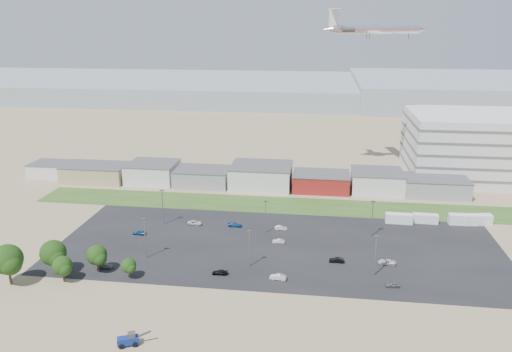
% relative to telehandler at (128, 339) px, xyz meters
% --- Properties ---
extents(ground, '(700.00, 700.00, 0.00)m').
position_rel_telehandler_xyz_m(ground, '(18.88, 27.62, -1.32)').
color(ground, '#937C5E').
rests_on(ground, ground).
extents(parking_lot, '(120.00, 50.00, 0.01)m').
position_rel_telehandler_xyz_m(parking_lot, '(23.88, 47.62, -1.32)').
color(parking_lot, black).
rests_on(parking_lot, ground).
extents(grass_strip, '(160.00, 16.00, 0.02)m').
position_rel_telehandler_xyz_m(grass_strip, '(18.88, 79.62, -1.31)').
color(grass_strip, '#294E1D').
rests_on(grass_strip, ground).
extents(hills_backdrop, '(700.00, 200.00, 9.00)m').
position_rel_telehandler_xyz_m(hills_backdrop, '(58.88, 342.62, 3.18)').
color(hills_backdrop, gray).
rests_on(hills_backdrop, ground).
extents(building_row, '(170.00, 20.00, 8.00)m').
position_rel_telehandler_xyz_m(building_row, '(1.88, 98.62, 2.68)').
color(building_row, silver).
rests_on(building_row, ground).
extents(telehandler, '(6.67, 4.28, 2.64)m').
position_rel_telehandler_xyz_m(telehandler, '(0.00, 0.00, 0.00)').
color(telehandler, navy).
rests_on(telehandler, ground).
extents(box_trailer_a, '(8.01, 2.73, 2.98)m').
position_rel_telehandler_xyz_m(box_trailer_a, '(58.72, 68.70, 0.17)').
color(box_trailer_a, silver).
rests_on(box_trailer_a, ground).
extents(box_trailer_b, '(7.49, 2.60, 2.78)m').
position_rel_telehandler_xyz_m(box_trailer_b, '(66.71, 69.94, 0.07)').
color(box_trailer_b, silver).
rests_on(box_trailer_b, ground).
extents(box_trailer_c, '(8.49, 2.97, 3.15)m').
position_rel_telehandler_xyz_m(box_trailer_c, '(77.77, 70.26, 0.25)').
color(box_trailer_c, silver).
rests_on(box_trailer_c, ground).
extents(box_trailer_d, '(8.71, 3.93, 3.15)m').
position_rel_telehandler_xyz_m(box_trailer_d, '(82.02, 70.73, 0.25)').
color(box_trailer_d, silver).
rests_on(box_trailer_d, ground).
extents(tree_far_left, '(7.48, 7.48, 11.22)m').
position_rel_telehandler_xyz_m(tree_far_left, '(-35.65, 18.37, 4.29)').
color(tree_far_left, black).
rests_on(tree_far_left, ground).
extents(tree_left, '(6.60, 6.60, 9.91)m').
position_rel_telehandler_xyz_m(tree_left, '(-27.94, 24.42, 3.63)').
color(tree_left, black).
rests_on(tree_left, ground).
extents(tree_mid, '(4.89, 4.89, 7.33)m').
position_rel_telehandler_xyz_m(tree_mid, '(-24.09, 21.20, 2.35)').
color(tree_mid, black).
rests_on(tree_mid, ground).
extents(tree_right, '(5.27, 5.27, 7.90)m').
position_rel_telehandler_xyz_m(tree_right, '(-18.22, 26.91, 2.63)').
color(tree_right, black).
rests_on(tree_right, ground).
extents(tree_near, '(3.83, 3.83, 5.75)m').
position_rel_telehandler_xyz_m(tree_near, '(-9.55, 24.98, 1.56)').
color(tree_near, black).
rests_on(tree_near, ground).
extents(lightpole_front_l, '(1.29, 0.54, 10.94)m').
position_rel_telehandler_xyz_m(lightpole_front_l, '(-9.16, 35.84, 4.15)').
color(lightpole_front_l, slate).
rests_on(lightpole_front_l, ground).
extents(lightpole_front_m, '(1.13, 0.47, 9.61)m').
position_rel_telehandler_xyz_m(lightpole_front_m, '(17.90, 34.80, 3.48)').
color(lightpole_front_m, slate).
rests_on(lightpole_front_m, ground).
extents(lightpole_front_r, '(1.22, 0.51, 10.33)m').
position_rel_telehandler_xyz_m(lightpole_front_r, '(48.27, 34.06, 3.85)').
color(lightpole_front_r, slate).
rests_on(lightpole_front_r, ground).
extents(lightpole_back_l, '(1.28, 0.53, 10.86)m').
position_rel_telehandler_xyz_m(lightpole_back_l, '(-11.81, 58.36, 4.11)').
color(lightpole_back_l, slate).
rests_on(lightpole_back_l, ground).
extents(lightpole_back_m, '(1.15, 0.48, 9.78)m').
position_rel_telehandler_xyz_m(lightpole_back_m, '(19.42, 56.07, 3.57)').
color(lightpole_back_m, slate).
rests_on(lightpole_back_m, ground).
extents(lightpole_back_r, '(1.26, 0.52, 10.70)m').
position_rel_telehandler_xyz_m(lightpole_back_r, '(49.48, 57.31, 4.03)').
color(lightpole_back_r, slate).
rests_on(lightpole_back_r, ground).
extents(airliner, '(45.74, 35.78, 12.05)m').
position_rel_telehandler_xyz_m(airliner, '(53.22, 124.13, 54.56)').
color(airliner, silver).
extents(parked_car_0, '(4.52, 2.40, 1.21)m').
position_rel_telehandler_xyz_m(parked_car_0, '(52.00, 40.42, -0.72)').
color(parked_car_0, silver).
rests_on(parked_car_0, ground).
extents(parked_car_1, '(3.78, 1.32, 1.24)m').
position_rel_telehandler_xyz_m(parked_car_1, '(39.51, 39.76, -0.70)').
color(parked_car_1, black).
rests_on(parked_car_1, ground).
extents(parked_car_2, '(3.28, 1.48, 1.09)m').
position_rel_telehandler_xyz_m(parked_car_2, '(52.01, 29.02, -0.77)').
color(parked_car_2, '#595B5E').
rests_on(parked_car_2, ground).
extents(parked_car_3, '(3.76, 1.58, 1.08)m').
position_rel_telehandler_xyz_m(parked_car_3, '(11.43, 29.56, -0.78)').
color(parked_car_3, black).
rests_on(parked_car_3, ground).
extents(parked_car_5, '(3.71, 1.52, 1.26)m').
position_rel_telehandler_xyz_m(parked_car_5, '(-16.30, 49.83, -0.69)').
color(parked_car_5, navy).
rests_on(parked_car_5, ground).
extents(parked_car_6, '(4.22, 1.73, 1.22)m').
position_rel_telehandler_xyz_m(parked_car_6, '(9.95, 59.34, -0.71)').
color(parked_car_6, navy).
rests_on(parked_car_6, ground).
extents(parked_car_7, '(3.44, 1.36, 1.12)m').
position_rel_telehandler_xyz_m(parked_car_7, '(23.89, 49.45, -0.76)').
color(parked_car_7, silver).
rests_on(parked_car_7, ground).
extents(parked_car_9, '(4.48, 2.42, 1.19)m').
position_rel_telehandler_xyz_m(parked_car_9, '(-2.34, 59.22, -0.72)').
color(parked_car_9, silver).
rests_on(parked_car_9, ground).
extents(parked_car_10, '(3.98, 1.67, 1.15)m').
position_rel_telehandler_xyz_m(parked_car_10, '(-17.20, 29.05, -0.75)').
color(parked_car_10, '#595B5E').
rests_on(parked_car_10, ground).
extents(parked_car_11, '(3.74, 1.38, 1.22)m').
position_rel_telehandler_xyz_m(parked_car_11, '(23.74, 58.79, -0.71)').
color(parked_car_11, silver).
rests_on(parked_car_11, ground).
extents(parked_car_13, '(4.07, 1.71, 1.31)m').
position_rel_telehandler_xyz_m(parked_car_13, '(25.58, 28.95, -0.67)').
color(parked_car_13, silver).
rests_on(parked_car_13, ground).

